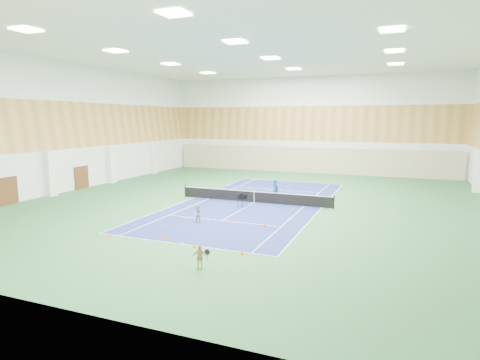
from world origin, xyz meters
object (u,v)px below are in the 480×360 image
tennis_net (254,196)px  coach (275,189)px  child_court (198,214)px  child_apron (199,257)px  ball_cart (242,201)px

tennis_net → coach: 2.55m
child_court → child_apron: (3.91, -7.33, -0.03)m
coach → ball_cart: size_ratio=1.66×
child_apron → coach: bearing=77.2°
child_court → coach: bearing=77.6°
child_court → child_apron: 8.31m
tennis_net → child_apron: size_ratio=11.61×
ball_cart → tennis_net: bearing=101.7°
child_court → tennis_net: bearing=81.6°
tennis_net → ball_cart: (-0.24, -2.03, -0.05)m
coach → ball_cart: coach is taller
child_court → child_apron: size_ratio=1.05×
coach → ball_cart: (-1.34, -4.32, -0.33)m
tennis_net → ball_cart: tennis_net is taller
coach → child_apron: size_ratio=1.49×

